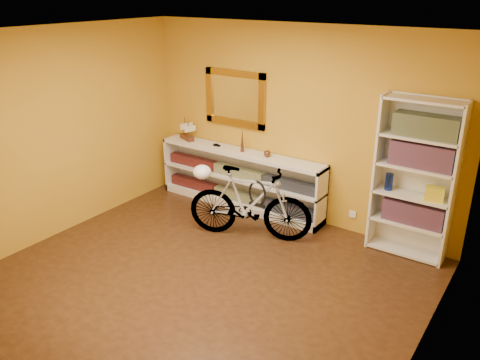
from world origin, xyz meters
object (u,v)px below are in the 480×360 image
Objects in this scene: console_unit at (240,179)px; helmet at (202,172)px; bicycle at (250,203)px; bookcase at (414,179)px.

helmet is (0.05, -0.92, 0.41)m from console_unit.
bicycle is at bearing 20.20° from helmet.
bicycle is at bearing -157.47° from bookcase.
bookcase is 1.97m from bicycle.
bookcase is (2.40, 0.03, 0.52)m from console_unit.
helmet is at bearing -158.04° from bookcase.
console_unit is 1.37× the size of bookcase.
console_unit is at bearing -179.40° from bookcase.
bookcase is at bearing 21.96° from helmet.
helmet is (-2.35, -0.95, -0.11)m from bookcase.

